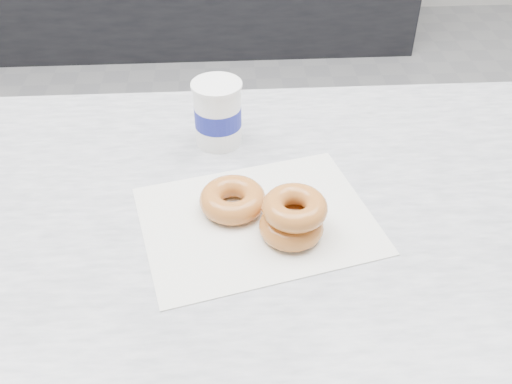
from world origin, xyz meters
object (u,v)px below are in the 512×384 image
(donut_single, at_px, (233,199))
(coffee_cup, at_px, (218,113))
(counter, at_px, (183,380))
(donut_stack, at_px, (293,217))

(donut_single, relative_size, coffee_cup, 0.88)
(donut_single, distance_m, coffee_cup, 0.19)
(counter, distance_m, donut_single, 0.48)
(counter, xyz_separation_m, donut_single, (0.11, 0.00, 0.47))
(donut_single, height_order, coffee_cup, coffee_cup)
(donut_stack, bearing_deg, donut_single, 143.73)
(counter, relative_size, donut_stack, 27.74)
(donut_single, height_order, donut_stack, donut_stack)
(donut_stack, relative_size, coffee_cup, 0.95)
(donut_stack, height_order, coffee_cup, coffee_cup)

